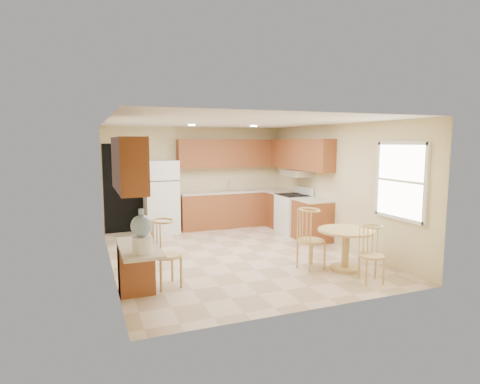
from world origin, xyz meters
name	(u,v)px	position (x,y,z in m)	size (l,w,h in m)	color
floor	(235,254)	(0.00, 0.00, 0.00)	(5.50, 5.50, 0.00)	beige
ceiling	(235,122)	(0.00, 0.00, 2.50)	(4.50, 5.50, 0.02)	white
wall_back	(196,178)	(0.00, 2.75, 1.25)	(4.50, 0.02, 2.50)	beige
wall_front	(313,214)	(0.00, -2.75, 1.25)	(4.50, 0.02, 2.50)	beige
wall_left	(109,195)	(-2.25, 0.00, 1.25)	(0.02, 5.50, 2.50)	beige
wall_right	(336,185)	(2.25, 0.00, 1.25)	(0.02, 5.50, 2.50)	beige
doorway	(124,188)	(-1.75, 2.73, 1.05)	(0.90, 0.02, 2.10)	black
base_cab_back	(233,209)	(0.88, 2.45, 0.43)	(2.75, 0.60, 0.87)	brown
counter_back	(233,192)	(0.88, 2.45, 0.89)	(2.75, 0.63, 0.04)	beige
base_cab_right_a	(281,210)	(1.95, 1.85, 0.43)	(0.60, 0.59, 0.87)	brown
counter_right_a	(282,192)	(1.95, 1.85, 0.89)	(0.63, 0.59, 0.04)	beige
base_cab_right_b	(312,221)	(1.95, 0.40, 0.43)	(0.60, 0.80, 0.87)	brown
counter_right_b	(313,200)	(1.95, 0.40, 0.89)	(0.63, 0.80, 0.04)	beige
upper_cab_back	(231,153)	(0.88, 2.58, 1.85)	(2.75, 0.33, 0.70)	brown
upper_cab_right	(300,154)	(2.08, 1.21, 1.85)	(0.33, 2.42, 0.70)	brown
upper_cab_left	(129,164)	(-2.08, -1.60, 1.85)	(0.33, 1.40, 0.70)	brown
sink	(232,191)	(0.85, 2.45, 0.91)	(0.78, 0.44, 0.01)	silver
range_hood	(297,173)	(2.00, 1.18, 1.42)	(0.50, 0.76, 0.14)	silver
desk_pedestal	(136,268)	(-2.00, -1.32, 0.36)	(0.48, 0.42, 0.72)	brown
desk_top	(139,248)	(-2.00, -1.70, 0.75)	(0.50, 1.20, 0.04)	beige
window	(401,181)	(2.23, -1.85, 1.50)	(0.06, 1.12, 1.30)	white
can_light_a	(192,125)	(-0.50, 1.20, 2.48)	(0.14, 0.14, 0.02)	white
can_light_b	(254,126)	(0.90, 1.20, 2.48)	(0.14, 0.14, 0.02)	white
refrigerator	(161,197)	(-0.95, 2.40, 0.86)	(0.75, 0.73, 1.71)	white
stove	(294,213)	(1.92, 1.18, 0.47)	(0.65, 0.76, 1.09)	white
dining_table	(346,243)	(1.40, -1.55, 0.45)	(0.93, 0.93, 0.69)	tan
chair_table_a	(314,234)	(0.88, -1.39, 0.62)	(0.45, 0.58, 1.02)	tan
chair_table_b	(376,250)	(1.40, -2.28, 0.53)	(0.38, 0.40, 0.86)	tan
chair_desk	(167,248)	(-1.55, -1.33, 0.61)	(0.44, 0.57, 1.00)	tan
water_crock	(142,233)	(-2.00, -2.04, 1.02)	(0.27, 0.27, 0.56)	white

